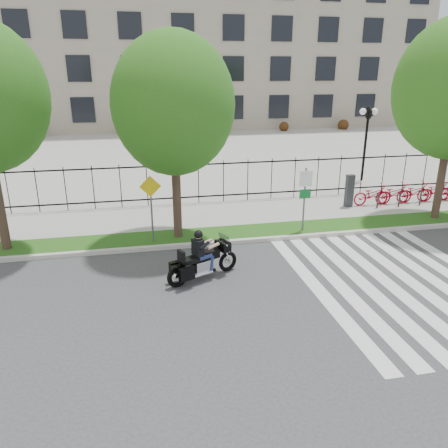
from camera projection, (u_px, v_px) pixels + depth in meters
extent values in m
plane|color=#363639|center=(247.00, 298.00, 12.48)|extent=(120.00, 120.00, 0.00)
cube|color=#B9B5AE|center=(219.00, 243.00, 16.25)|extent=(60.00, 0.20, 0.15)
cube|color=#1A4812|center=(215.00, 235.00, 17.03)|extent=(60.00, 1.50, 0.15)
cube|color=gray|center=(205.00, 215.00, 19.34)|extent=(60.00, 3.50, 0.15)
cube|color=gray|center=(170.00, 149.00, 35.56)|extent=(80.00, 34.00, 0.10)
cube|color=gray|center=(152.00, 35.00, 50.72)|extent=(60.00, 20.00, 20.00)
cylinder|color=black|center=(365.00, 147.00, 24.81)|extent=(0.14, 0.14, 4.00)
cylinder|color=black|center=(369.00, 113.00, 24.17)|extent=(0.06, 0.70, 0.70)
sphere|color=white|center=(363.00, 111.00, 24.07)|extent=(0.36, 0.36, 0.36)
sphere|color=white|center=(375.00, 111.00, 24.21)|extent=(0.36, 0.36, 0.36)
cylinder|color=#31231A|center=(177.00, 191.00, 16.14)|extent=(0.32, 0.32, 3.59)
ellipsoid|color=#1F5613|center=(173.00, 105.00, 15.11)|extent=(4.30, 4.30, 4.95)
cylinder|color=#31231A|center=(442.00, 173.00, 18.20)|extent=(0.32, 0.32, 3.87)
cube|color=#2D2D33|center=(349.00, 191.00, 20.12)|extent=(0.35, 0.25, 1.50)
imported|color=#A90016|center=(372.00, 195.00, 20.43)|extent=(1.87, 0.65, 0.98)
cylinder|color=#2D2D33|center=(378.00, 201.00, 20.02)|extent=(0.08, 0.08, 0.70)
imported|color=#A90016|center=(394.00, 193.00, 20.64)|extent=(1.87, 0.65, 0.98)
cylinder|color=#2D2D33|center=(399.00, 199.00, 20.23)|extent=(0.08, 0.08, 0.70)
imported|color=#A90016|center=(415.00, 192.00, 20.85)|extent=(1.87, 0.65, 0.98)
cylinder|color=#2D2D33|center=(421.00, 198.00, 20.43)|extent=(0.08, 0.08, 0.70)
imported|color=#A90016|center=(435.00, 191.00, 21.06)|extent=(1.87, 0.65, 0.98)
cylinder|color=#2D2D33|center=(441.00, 197.00, 20.64)|extent=(0.08, 0.08, 0.70)
cylinder|color=#59595B|center=(304.00, 200.00, 16.93)|extent=(0.07, 0.07, 2.50)
cube|color=white|center=(306.00, 179.00, 16.61)|extent=(0.50, 0.03, 0.60)
cube|color=#0C6626|center=(305.00, 194.00, 16.81)|extent=(0.45, 0.03, 0.35)
cylinder|color=#59595B|center=(152.00, 210.00, 15.83)|extent=(0.07, 0.07, 2.40)
cube|color=yellow|center=(150.00, 186.00, 15.49)|extent=(0.78, 0.03, 0.78)
torus|color=black|center=(228.00, 261.00, 14.06)|extent=(0.67, 0.39, 0.67)
torus|color=black|center=(178.00, 276.00, 13.04)|extent=(0.71, 0.42, 0.71)
cube|color=black|center=(223.00, 246.00, 13.75)|extent=(0.49, 0.61, 0.29)
cube|color=#26262B|center=(225.00, 238.00, 13.72)|extent=(0.33, 0.50, 0.30)
cube|color=silver|center=(202.00, 266.00, 13.49)|extent=(0.67, 0.54, 0.39)
cube|color=black|center=(210.00, 254.00, 13.54)|extent=(0.63, 0.52, 0.25)
cube|color=black|center=(193.00, 259.00, 13.20)|extent=(0.77, 0.60, 0.14)
cube|color=black|center=(181.00, 256.00, 12.91)|extent=(0.22, 0.34, 0.33)
cube|color=black|center=(187.00, 274.00, 12.84)|extent=(0.51, 0.34, 0.39)
cube|color=black|center=(177.00, 267.00, 13.29)|extent=(0.51, 0.34, 0.39)
cube|color=black|center=(198.00, 247.00, 13.19)|extent=(0.37, 0.45, 0.51)
sphere|color=tan|center=(198.00, 236.00, 13.08)|extent=(0.22, 0.22, 0.22)
sphere|color=black|center=(198.00, 234.00, 13.07)|extent=(0.26, 0.26, 0.26)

